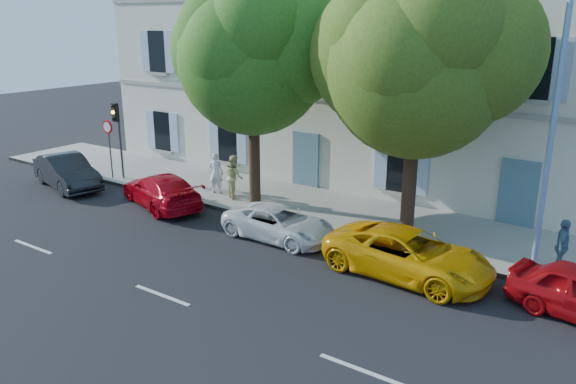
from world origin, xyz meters
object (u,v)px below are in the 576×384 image
Objects in this scene: car_white_coupe at (279,223)px; street_lamp at (554,112)px; pedestrian_a at (216,173)px; car_dark_sedan at (67,172)px; car_red_coupe at (162,190)px; tree_left at (253,61)px; car_yellow_supercar at (408,254)px; traffic_light at (117,124)px; pedestrian_b at (234,177)px; pedestrian_c at (562,246)px; road_sign at (109,137)px; tree_right at (417,68)px.

street_lamp is (7.74, 1.62, 4.25)m from car_white_coupe.
car_dark_sedan is at bearing 7.30° from pedestrian_a.
tree_left is at bearing 143.73° from car_red_coupe.
car_yellow_supercar is (15.94, 0.02, -0.05)m from car_dark_sedan.
traffic_light reaches higher than pedestrian_b.
car_red_coupe is at bearing 88.93° from car_white_coupe.
street_lamp is at bearing 121.66° from pedestrian_c.
car_dark_sedan is at bearing 51.61° from pedestrian_b.
tree_left is at bearing 51.51° from car_white_coupe.
car_dark_sedan is 1.28× the size of traffic_light.
tree_left is at bearing 75.25° from car_yellow_supercar.
car_white_coupe is (5.83, -0.20, -0.11)m from car_red_coupe.
car_red_coupe is at bearing -174.06° from street_lamp.
pedestrian_a is at bearing 177.22° from car_red_coupe.
tree_right is at bearing 2.64° from road_sign.
pedestrian_b is (7.30, 2.68, 0.31)m from car_dark_sedan.
car_dark_sedan is 0.51× the size of tree_right.
pedestrian_b is 1.08× the size of pedestrian_c.
pedestrian_b is at bearing 7.79° from road_sign.
street_lamp is (18.95, 1.92, 4.08)m from car_dark_sedan.
car_white_coupe is 10.39m from traffic_light.
car_yellow_supercar is 5.45m from street_lamp.
tree_right is at bearing 1.80° from traffic_light.
road_sign is at bearing 87.39° from car_yellow_supercar.
street_lamp is 13.23m from pedestrian_a.
traffic_light reaches higher than pedestrian_c.
tree_right is 8.92m from pedestrian_b.
car_white_coupe is at bearing -39.41° from tree_left.
pedestrian_a is (6.30, 2.72, 0.29)m from car_dark_sedan.
pedestrian_c is at bearing -75.26° from car_white_coupe.
pedestrian_a reaches higher than car_yellow_supercar.
car_dark_sedan is 15.88m from tree_right.
car_white_coupe is 2.26× the size of pedestrian_b.
traffic_light is at bearing -15.21° from car_dark_sedan.
car_dark_sedan is at bearing 93.64° from pedestrian_c.
street_lamp is 4.66× the size of pedestrian_b.
car_red_coupe is 10.94m from tree_right.
car_dark_sedan is 1.64× the size of road_sign.
tree_right is at bearing 162.07° from pedestrian_a.
tree_right is 1.06× the size of street_lamp.
tree_left is 5.28× the size of pedestrian_c.
car_yellow_supercar is 2.84× the size of pedestrian_a.
tree_left is (-2.75, 2.26, 5.12)m from car_white_coupe.
street_lamp is at bearing -3.52° from tree_left.
traffic_light is 0.72m from road_sign.
tree_left is at bearing 85.72° from pedestrian_c.
street_lamp is at bearing -53.72° from car_yellow_supercar.
street_lamp reaches higher than road_sign.
tree_right is at bearing 121.44° from car_red_coupe.
tree_left is 4.79m from pedestrian_b.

